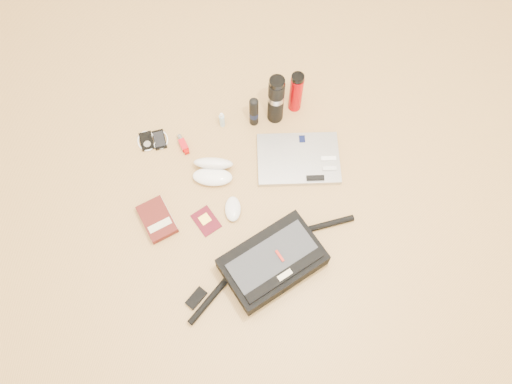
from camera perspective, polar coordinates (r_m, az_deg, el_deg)
ground at (r=2.21m, az=-0.23°, el=-1.81°), size 4.00×4.00×0.00m
messenger_bag at (r=2.08m, az=1.87°, el=-8.02°), size 0.82×0.33×0.11m
laptop at (r=2.31m, az=4.91°, el=3.78°), size 0.44×0.37×0.04m
book at (r=2.22m, az=-11.22°, el=-3.09°), size 0.15×0.20×0.03m
passport at (r=2.20m, az=-5.73°, el=-3.30°), size 0.12×0.14×0.01m
mouse at (r=2.19m, az=-2.66°, el=-1.94°), size 0.11×0.14×0.04m
sunglasses_case at (r=2.25m, az=-4.94°, el=2.50°), size 0.23×0.21×0.10m
ipod at (r=2.41m, az=-12.39°, el=5.71°), size 0.09×0.10×0.01m
phone at (r=2.40m, az=-10.98°, el=5.91°), size 0.09×0.11×0.01m
inhaler at (r=2.36m, az=-8.32°, el=5.42°), size 0.03×0.11×0.03m
spray_bottle at (r=2.37m, az=-3.90°, el=8.21°), size 0.03×0.03×0.10m
aerosol_can at (r=2.34m, az=-0.24°, el=9.17°), size 0.05×0.05×0.18m
thermos_black at (r=2.31m, az=2.30°, el=10.51°), size 0.09×0.09×0.29m
thermos_red at (r=2.37m, az=4.60°, el=11.30°), size 0.08×0.08×0.24m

